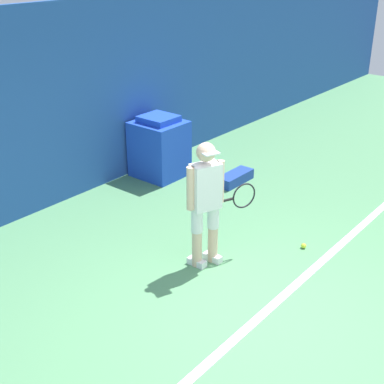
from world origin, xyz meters
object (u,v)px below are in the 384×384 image
tennis_ball (304,246)px  covered_chair (159,147)px  tennis_player (206,199)px  equipment_bag (235,178)px

tennis_ball → covered_chair: bearing=78.6°
tennis_ball → covered_chair: (0.62, 3.05, 0.45)m
tennis_player → covered_chair: size_ratio=1.50×
tennis_player → covered_chair: tennis_player is taller
covered_chair → equipment_bag: 1.35m
tennis_player → equipment_bag: 2.60m
covered_chair → tennis_ball: bearing=-101.4°
covered_chair → equipment_bag: covered_chair is taller
tennis_player → tennis_ball: bearing=-14.2°
covered_chair → tennis_player: bearing=-126.2°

